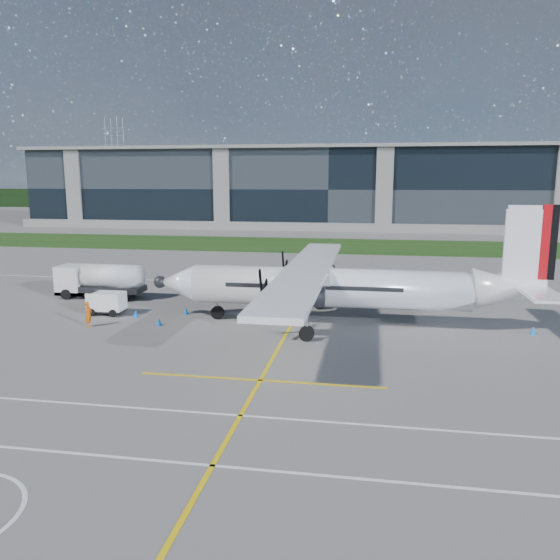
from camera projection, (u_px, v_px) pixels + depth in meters
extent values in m
plane|color=#63615E|center=(309.00, 252.00, 71.21)|extent=(400.00, 400.00, 0.00)
cube|color=#163B10|center=(315.00, 245.00, 78.96)|extent=(400.00, 18.00, 0.04)
cube|color=black|center=(332.00, 189.00, 108.60)|extent=(120.00, 20.00, 15.00)
cube|color=black|center=(346.00, 200.00, 167.58)|extent=(400.00, 6.00, 6.00)
cube|color=yellow|center=(302.00, 305.00, 41.64)|extent=(0.20, 70.00, 0.01)
cube|color=white|center=(129.00, 458.00, 18.87)|extent=(90.00, 0.15, 0.01)
imported|color=#F25907|center=(88.00, 312.00, 35.50)|extent=(0.59, 0.80, 1.91)
cone|color=blue|center=(533.00, 330.00, 33.82)|extent=(0.36, 0.36, 0.50)
cone|color=blue|center=(136.00, 314.00, 37.99)|extent=(0.36, 0.36, 0.50)
cone|color=blue|center=(186.00, 311.00, 38.87)|extent=(0.36, 0.36, 0.50)
cone|color=blue|center=(159.00, 322.00, 35.88)|extent=(0.36, 0.36, 0.50)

